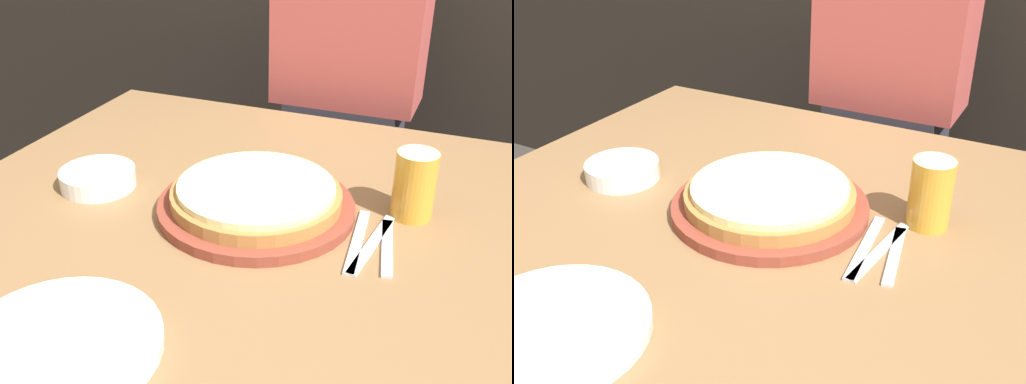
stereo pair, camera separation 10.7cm
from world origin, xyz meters
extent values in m
cube|color=olive|center=(0.00, 0.00, 0.36)|extent=(1.17, 1.10, 0.71)
cylinder|color=brown|center=(0.01, 0.04, 0.72)|extent=(0.36, 0.36, 0.02)
cylinder|color=#A87038|center=(0.01, 0.04, 0.74)|extent=(0.31, 0.31, 0.02)
cylinder|color=beige|center=(0.01, 0.04, 0.76)|extent=(0.29, 0.29, 0.01)
cylinder|color=gold|center=(0.27, 0.13, 0.77)|extent=(0.07, 0.07, 0.12)
cylinder|color=white|center=(0.27, 0.13, 0.83)|extent=(0.07, 0.07, 0.01)
cylinder|color=silver|center=(-0.09, -0.39, 0.72)|extent=(0.27, 0.27, 0.02)
cylinder|color=silver|center=(-0.32, 0.02, 0.73)|extent=(0.15, 0.15, 0.04)
cube|color=silver|center=(0.20, 0.01, 0.71)|extent=(0.04, 0.20, 0.00)
cube|color=silver|center=(0.23, 0.01, 0.71)|extent=(0.04, 0.20, 0.00)
cube|color=silver|center=(0.25, 0.01, 0.71)|extent=(0.05, 0.17, 0.00)
cube|color=#33333D|center=(-0.01, 0.75, 0.35)|extent=(0.31, 0.20, 0.69)
cube|color=#B74C47|center=(-0.01, 0.75, 0.90)|extent=(0.39, 0.20, 0.42)
camera|label=1|loc=(0.36, -0.84, 1.26)|focal=42.00mm
camera|label=2|loc=(0.46, -0.79, 1.26)|focal=42.00mm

